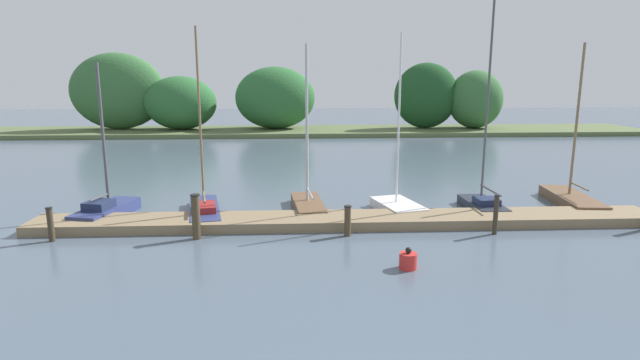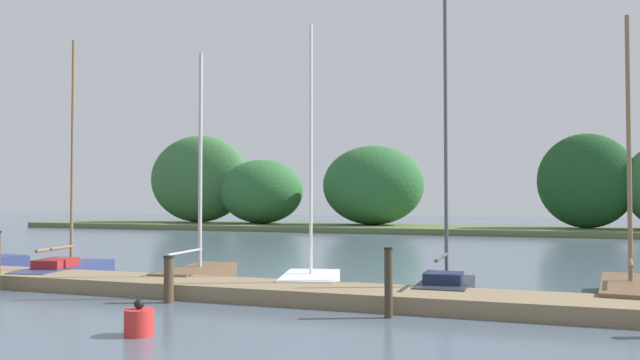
% 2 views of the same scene
% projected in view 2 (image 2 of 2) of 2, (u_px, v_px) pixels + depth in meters
% --- Properties ---
extents(dock_pier, '(22.68, 1.80, 0.35)m').
position_uv_depth(dock_pier, '(205.00, 288.00, 15.02)').
color(dock_pier, '#847051').
rests_on(dock_pier, ground).
extents(far_shore, '(62.47, 8.00, 7.48)m').
position_uv_depth(far_shore, '(372.00, 192.00, 45.09)').
color(far_shore, '#56663D').
rests_on(far_shore, ground).
extents(sailboat_1, '(1.83, 4.39, 7.13)m').
position_uv_depth(sailboat_1, '(68.00, 267.00, 18.28)').
color(sailboat_1, navy).
rests_on(sailboat_1, ground).
extents(sailboat_2, '(1.40, 3.67, 6.55)m').
position_uv_depth(sailboat_2, '(198.00, 269.00, 17.55)').
color(sailboat_2, brown).
rests_on(sailboat_2, ground).
extents(sailboat_3, '(1.98, 2.98, 6.93)m').
position_uv_depth(sailboat_3, '(311.00, 278.00, 15.96)').
color(sailboat_3, white).
rests_on(sailboat_3, ground).
extents(sailboat_4, '(1.19, 3.23, 8.27)m').
position_uv_depth(sailboat_4, '(446.00, 280.00, 14.79)').
color(sailboat_4, '#232833').
rests_on(sailboat_4, ground).
extents(sailboat_5, '(1.70, 4.44, 6.65)m').
position_uv_depth(sailboat_5, '(631.00, 287.00, 14.19)').
color(sailboat_5, brown).
rests_on(sailboat_5, ground).
extents(mooring_piling_2, '(0.25, 0.25, 1.06)m').
position_uv_depth(mooring_piling_2, '(169.00, 279.00, 13.91)').
color(mooring_piling_2, '#4C3D28').
rests_on(mooring_piling_2, ground).
extents(mooring_piling_3, '(0.18, 0.18, 1.39)m').
position_uv_depth(mooring_piling_3, '(388.00, 282.00, 12.16)').
color(mooring_piling_3, '#3D3323').
rests_on(mooring_piling_3, ground).
extents(channel_buoy_0, '(0.50, 0.50, 0.63)m').
position_uv_depth(channel_buoy_0, '(139.00, 322.00, 10.58)').
color(channel_buoy_0, red).
rests_on(channel_buoy_0, ground).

